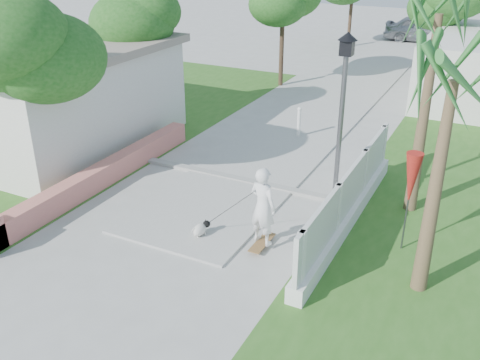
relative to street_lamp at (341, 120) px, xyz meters
The scene contains 18 objects.
ground 6.67m from the street_lamp, 117.80° to the right, with size 90.00×90.00×0.00m, color #B7B7B2.
path_strip 14.98m from the street_lamp, 101.31° to the left, with size 3.20×36.00×0.06m, color #B7B7B2.
curb 3.78m from the street_lamp, behind, with size 6.50×0.25×0.10m, color #999993.
grass_left 10.49m from the street_lamp, 165.83° to the left, with size 8.00×20.00×0.01m, color #30641F.
pink_wall 6.83m from the street_lamp, 162.57° to the right, with size 0.45×8.20×0.80m.
house_left 10.94m from the street_lamp, behind, with size 8.40×7.40×3.23m.
lattice_fence 2.01m from the street_lamp, 44.82° to the right, with size 0.35×7.00×1.50m.
street_lamp is the anchor object (origin of this frame).
bollard 5.56m from the street_lamp, 120.96° to the left, with size 0.14×0.14×1.09m.
patio_umbrella 2.27m from the street_lamp, 27.76° to the right, with size 0.36×0.36×2.30m.
tree_left_near 7.92m from the street_lamp, 161.15° to the right, with size 3.60×3.60×5.28m.
tree_left_mid 8.96m from the street_lamp, 160.42° to the left, with size 3.20×3.20×4.85m.
tree_path_right 14.52m from the street_lamp, 88.74° to the left, with size 3.00×3.00×4.79m.
palm_far 2.85m from the street_lamp, 30.47° to the left, with size 1.80×1.80×5.30m.
palm_near 3.72m from the street_lamp, 42.61° to the right, with size 1.80×1.80×4.70m.
skateboarder 2.99m from the street_lamp, 116.07° to the right, with size 1.82×0.98×1.92m.
dog 4.14m from the street_lamp, 132.13° to the right, with size 0.39×0.54×0.39m.
parked_car 23.96m from the street_lamp, 94.52° to the left, with size 1.91×4.76×1.62m, color #97989E.
Camera 1 is at (6.17, -6.18, 6.47)m, focal length 40.00 mm.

